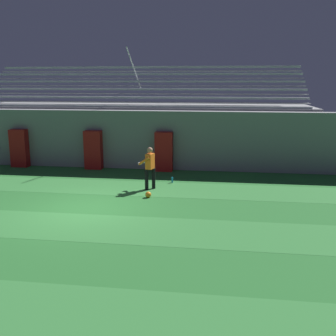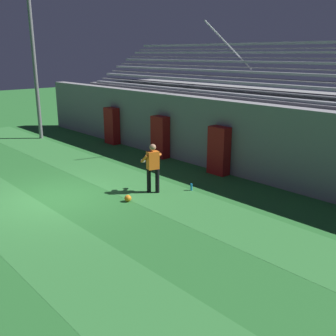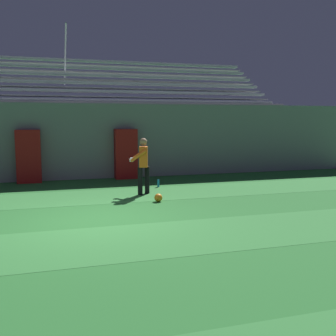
{
  "view_description": "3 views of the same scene",
  "coord_description": "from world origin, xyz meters",
  "px_view_note": "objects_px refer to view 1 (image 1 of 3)",
  "views": [
    {
      "loc": [
        4.36,
        -12.07,
        4.18
      ],
      "look_at": [
        2.39,
        2.45,
        0.93
      ],
      "focal_mm": 42.0,
      "sensor_mm": 36.0,
      "label": 1
    },
    {
      "loc": [
        11.28,
        -5.32,
        4.52
      ],
      "look_at": [
        2.83,
        2.31,
        1.19
      ],
      "focal_mm": 42.0,
      "sensor_mm": 36.0,
      "label": 2
    },
    {
      "loc": [
        -0.95,
        -8.53,
        2.22
      ],
      "look_at": [
        2.28,
        2.29,
        0.81
      ],
      "focal_mm": 42.0,
      "sensor_mm": 36.0,
      "label": 3
    }
  ],
  "objects_px": {
    "goalkeeper": "(150,165)",
    "padding_pillar_far_left": "(19,148)",
    "water_bottle": "(172,180)",
    "soccer_ball": "(148,195)",
    "padding_pillar_gate_left": "(93,150)",
    "padding_pillar_gate_right": "(164,152)"
  },
  "relations": [
    {
      "from": "water_bottle",
      "to": "padding_pillar_far_left",
      "type": "bearing_deg",
      "value": 164.69
    },
    {
      "from": "padding_pillar_far_left",
      "to": "water_bottle",
      "type": "relative_size",
      "value": 7.73
    },
    {
      "from": "goalkeeper",
      "to": "padding_pillar_far_left",
      "type": "bearing_deg",
      "value": 155.59
    },
    {
      "from": "padding_pillar_far_left",
      "to": "water_bottle",
      "type": "xyz_separation_m",
      "value": [
        7.9,
        -2.16,
        -0.81
      ]
    },
    {
      "from": "padding_pillar_gate_left",
      "to": "water_bottle",
      "type": "relative_size",
      "value": 7.73
    },
    {
      "from": "soccer_ball",
      "to": "water_bottle",
      "type": "relative_size",
      "value": 0.92
    },
    {
      "from": "padding_pillar_far_left",
      "to": "soccer_ball",
      "type": "xyz_separation_m",
      "value": [
        7.29,
        -4.4,
        -0.82
      ]
    },
    {
      "from": "padding_pillar_gate_right",
      "to": "water_bottle",
      "type": "xyz_separation_m",
      "value": [
        0.67,
        -2.16,
        -0.81
      ]
    },
    {
      "from": "water_bottle",
      "to": "padding_pillar_gate_right",
      "type": "bearing_deg",
      "value": 107.21
    },
    {
      "from": "padding_pillar_far_left",
      "to": "goalkeeper",
      "type": "relative_size",
      "value": 1.11
    },
    {
      "from": "padding_pillar_gate_right",
      "to": "water_bottle",
      "type": "height_order",
      "value": "padding_pillar_gate_right"
    },
    {
      "from": "padding_pillar_gate_right",
      "to": "padding_pillar_far_left",
      "type": "height_order",
      "value": "same"
    },
    {
      "from": "padding_pillar_gate_right",
      "to": "water_bottle",
      "type": "bearing_deg",
      "value": -72.79
    },
    {
      "from": "padding_pillar_gate_left",
      "to": "padding_pillar_far_left",
      "type": "height_order",
      "value": "same"
    },
    {
      "from": "padding_pillar_gate_left",
      "to": "goalkeeper",
      "type": "xyz_separation_m",
      "value": [
        3.35,
        -3.24,
        0.03
      ]
    },
    {
      "from": "padding_pillar_gate_left",
      "to": "water_bottle",
      "type": "height_order",
      "value": "padding_pillar_gate_left"
    },
    {
      "from": "water_bottle",
      "to": "padding_pillar_gate_left",
      "type": "bearing_deg",
      "value": 152.24
    },
    {
      "from": "goalkeeper",
      "to": "soccer_ball",
      "type": "relative_size",
      "value": 7.59
    },
    {
      "from": "goalkeeper",
      "to": "padding_pillar_gate_left",
      "type": "bearing_deg",
      "value": 135.94
    },
    {
      "from": "padding_pillar_gate_right",
      "to": "goalkeeper",
      "type": "height_order",
      "value": "padding_pillar_gate_right"
    },
    {
      "from": "soccer_ball",
      "to": "padding_pillar_gate_left",
      "type": "bearing_deg",
      "value": 128.48
    },
    {
      "from": "padding_pillar_far_left",
      "to": "goalkeeper",
      "type": "distance_m",
      "value": 7.84
    }
  ]
}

